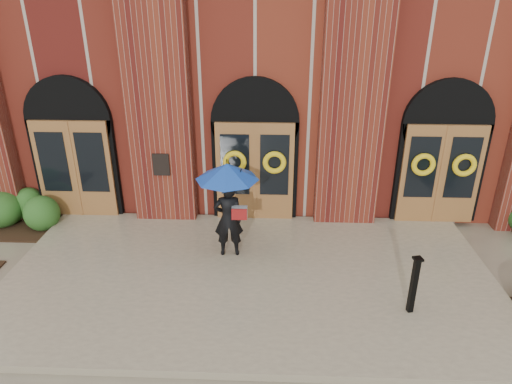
{
  "coord_description": "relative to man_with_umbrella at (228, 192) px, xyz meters",
  "views": [
    {
      "loc": [
        0.45,
        -7.71,
        5.54
      ],
      "look_at": [
        0.1,
        1.0,
        1.63
      ],
      "focal_mm": 32.0,
      "sensor_mm": 36.0,
      "label": 1
    }
  ],
  "objects": [
    {
      "name": "ground",
      "position": [
        0.49,
        -0.94,
        -1.64
      ],
      "size": [
        90.0,
        90.0,
        0.0
      ],
      "primitive_type": "plane",
      "color": "gray",
      "rests_on": "ground"
    },
    {
      "name": "landing",
      "position": [
        0.49,
        -0.79,
        -1.56
      ],
      "size": [
        10.0,
        5.3,
        0.15
      ],
      "primitive_type": "cube",
      "color": "tan",
      "rests_on": "ground"
    },
    {
      "name": "church_building",
      "position": [
        0.49,
        7.84,
        1.86
      ],
      "size": [
        16.2,
        12.53,
        7.0
      ],
      "color": "maroon",
      "rests_on": "ground"
    },
    {
      "name": "man_with_umbrella",
      "position": [
        0.0,
        0.0,
        0.0
      ],
      "size": [
        1.46,
        1.46,
        2.13
      ],
      "rotation": [
        0.0,
        0.0,
        3.24
      ],
      "color": "black",
      "rests_on": "landing"
    },
    {
      "name": "metal_post",
      "position": [
        3.47,
        -1.84,
        -0.89
      ],
      "size": [
        0.18,
        0.18,
        1.14
      ],
      "rotation": [
        0.0,
        0.0,
        0.22
      ],
      "color": "black",
      "rests_on": "landing"
    }
  ]
}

